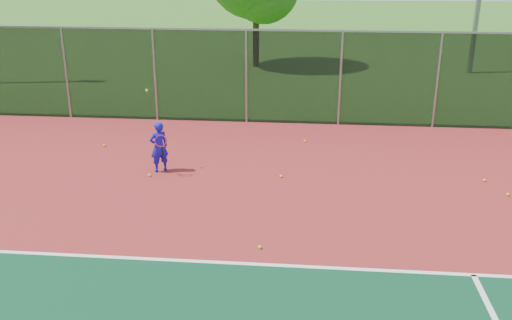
# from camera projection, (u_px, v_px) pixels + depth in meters

# --- Properties ---
(court_apron) EXTENTS (30.00, 20.00, 0.02)m
(court_apron) POSITION_uv_depth(u_px,v_px,m) (363.00, 303.00, 9.23)
(court_apron) COLOR maroon
(court_apron) RESTS_ON ground
(fence_back) EXTENTS (30.00, 0.06, 3.03)m
(fence_back) POSITION_uv_depth(u_px,v_px,m) (340.00, 78.00, 18.02)
(fence_back) COLOR black
(fence_back) RESTS_ON court_apron
(tennis_player) EXTENTS (0.59, 0.68, 2.13)m
(tennis_player) POSITION_uv_depth(u_px,v_px,m) (159.00, 147.00, 14.44)
(tennis_player) COLOR #1813BB
(tennis_player) RESTS_ON court_apron
(practice_ball_0) EXTENTS (0.07, 0.07, 0.07)m
(practice_ball_0) POSITION_uv_depth(u_px,v_px,m) (508.00, 194.00, 13.18)
(practice_ball_0) COLOR #DBEC1B
(practice_ball_0) RESTS_ON court_apron
(practice_ball_1) EXTENTS (0.07, 0.07, 0.07)m
(practice_ball_1) POSITION_uv_depth(u_px,v_px,m) (305.00, 141.00, 16.85)
(practice_ball_1) COLOR #DBEC1B
(practice_ball_1) RESTS_ON court_apron
(practice_ball_2) EXTENTS (0.07, 0.07, 0.07)m
(practice_ball_2) POSITION_uv_depth(u_px,v_px,m) (260.00, 247.00, 10.86)
(practice_ball_2) COLOR #DBEC1B
(practice_ball_2) RESTS_ON court_apron
(practice_ball_3) EXTENTS (0.07, 0.07, 0.07)m
(practice_ball_3) POSITION_uv_depth(u_px,v_px,m) (104.00, 145.00, 16.47)
(practice_ball_3) COLOR #DBEC1B
(practice_ball_3) RESTS_ON court_apron
(practice_ball_4) EXTENTS (0.07, 0.07, 0.07)m
(practice_ball_4) POSITION_uv_depth(u_px,v_px,m) (149.00, 175.00, 14.31)
(practice_ball_4) COLOR #DBEC1B
(practice_ball_4) RESTS_ON court_apron
(practice_ball_5) EXTENTS (0.07, 0.07, 0.07)m
(practice_ball_5) POSITION_uv_depth(u_px,v_px,m) (281.00, 176.00, 14.24)
(practice_ball_5) COLOR #DBEC1B
(practice_ball_5) RESTS_ON court_apron
(practice_ball_6) EXTENTS (0.07, 0.07, 0.07)m
(practice_ball_6) POSITION_uv_depth(u_px,v_px,m) (484.00, 180.00, 14.00)
(practice_ball_6) COLOR #DBEC1B
(practice_ball_6) RESTS_ON court_apron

